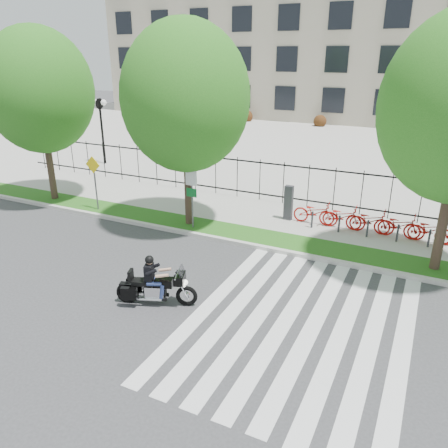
% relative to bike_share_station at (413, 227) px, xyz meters
% --- Properties ---
extents(ground, '(120.00, 120.00, 0.00)m').
position_rel_bike_share_station_xyz_m(ground, '(-7.10, -7.20, -0.65)').
color(ground, '#373739').
rests_on(ground, ground).
extents(curb, '(60.00, 0.20, 0.15)m').
position_rel_bike_share_station_xyz_m(curb, '(-7.10, -3.10, -0.57)').
color(curb, beige).
rests_on(curb, ground).
extents(grass_verge, '(60.00, 1.50, 0.15)m').
position_rel_bike_share_station_xyz_m(grass_verge, '(-7.10, -2.25, -0.57)').
color(grass_verge, '#1E5A16').
rests_on(grass_verge, ground).
extents(sidewalk, '(60.00, 3.50, 0.15)m').
position_rel_bike_share_station_xyz_m(sidewalk, '(-7.10, 0.25, -0.57)').
color(sidewalk, '#B0ACA4').
rests_on(sidewalk, ground).
extents(plaza, '(80.00, 34.00, 0.10)m').
position_rel_bike_share_station_xyz_m(plaza, '(-7.10, 17.80, -0.60)').
color(plaza, '#B0ACA4').
rests_on(plaza, ground).
extents(crosswalk_stripes, '(5.70, 8.00, 0.01)m').
position_rel_bike_share_station_xyz_m(crosswalk_stripes, '(-2.28, -7.20, -0.64)').
color(crosswalk_stripes, silver).
rests_on(crosswalk_stripes, ground).
extents(iron_fence, '(30.00, 0.06, 2.00)m').
position_rel_bike_share_station_xyz_m(iron_fence, '(-7.10, 2.00, 0.50)').
color(iron_fence, black).
rests_on(iron_fence, sidewalk).
extents(office_building, '(60.00, 21.90, 20.15)m').
position_rel_bike_share_station_xyz_m(office_building, '(-7.10, 37.72, 9.32)').
color(office_building, '#A59D85').
rests_on(office_building, ground).
extents(lamp_post_left, '(1.06, 0.70, 4.25)m').
position_rel_bike_share_station_xyz_m(lamp_post_left, '(-19.10, 4.80, 2.56)').
color(lamp_post_left, black).
rests_on(lamp_post_left, ground).
extents(street_tree_0, '(4.91, 4.91, 7.94)m').
position_rel_bike_share_station_xyz_m(street_tree_0, '(-16.30, -2.25, 4.61)').
color(street_tree_0, '#36271D').
rests_on(street_tree_0, grass_verge).
extents(street_tree_1, '(4.99, 4.99, 8.01)m').
position_rel_bike_share_station_xyz_m(street_tree_1, '(-8.59, -2.25, 4.63)').
color(street_tree_1, '#36271D').
rests_on(street_tree_1, grass_verge).
extents(bike_share_station, '(10.02, 0.87, 1.50)m').
position_rel_bike_share_station_xyz_m(bike_share_station, '(0.00, 0.00, 0.00)').
color(bike_share_station, '#2D2D33').
rests_on(bike_share_station, sidewalk).
extents(sign_pole_regulatory, '(0.50, 0.09, 2.50)m').
position_rel_bike_share_station_xyz_m(sign_pole_regulatory, '(-8.21, -2.62, 1.09)').
color(sign_pole_regulatory, '#59595B').
rests_on(sign_pole_regulatory, grass_verge).
extents(sign_pole_warning, '(0.78, 0.09, 2.49)m').
position_rel_bike_share_station_xyz_m(sign_pole_warning, '(-13.24, -2.62, 1.09)').
color(sign_pole_warning, '#59595B').
rests_on(sign_pole_warning, grass_verge).
extents(motorcycle_rider, '(2.31, 1.19, 1.86)m').
position_rel_bike_share_station_xyz_m(motorcycle_rider, '(-6.33, -8.01, -0.03)').
color(motorcycle_rider, black).
rests_on(motorcycle_rider, ground).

